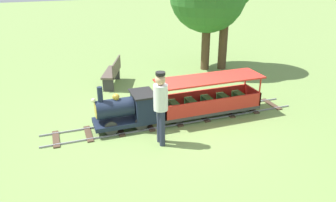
{
  "coord_description": "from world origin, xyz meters",
  "views": [
    {
      "loc": [
        -6.8,
        2.54,
        3.62
      ],
      "look_at": [
        0.0,
        0.06,
        0.55
      ],
      "focal_mm": 34.97,
      "sensor_mm": 36.0,
      "label": 1
    }
  ],
  "objects_px": {
    "passenger_car": "(209,100)",
    "locomotive": "(127,109)",
    "conductor_person": "(161,103)",
    "park_bench": "(113,72)"
  },
  "relations": [
    {
      "from": "passenger_car",
      "to": "conductor_person",
      "type": "height_order",
      "value": "conductor_person"
    },
    {
      "from": "passenger_car",
      "to": "park_bench",
      "type": "distance_m",
      "value": 3.58
    },
    {
      "from": "locomotive",
      "to": "conductor_person",
      "type": "relative_size",
      "value": 0.89
    },
    {
      "from": "locomotive",
      "to": "conductor_person",
      "type": "xyz_separation_m",
      "value": [
        -0.94,
        -0.5,
        0.47
      ]
    },
    {
      "from": "passenger_car",
      "to": "conductor_person",
      "type": "distance_m",
      "value": 1.93
    },
    {
      "from": "conductor_person",
      "to": "park_bench",
      "type": "height_order",
      "value": "conductor_person"
    },
    {
      "from": "locomotive",
      "to": "passenger_car",
      "type": "distance_m",
      "value": 2.1
    },
    {
      "from": "passenger_car",
      "to": "locomotive",
      "type": "bearing_deg",
      "value": 90.0
    },
    {
      "from": "locomotive",
      "to": "park_bench",
      "type": "distance_m",
      "value": 3.08
    },
    {
      "from": "locomotive",
      "to": "passenger_car",
      "type": "bearing_deg",
      "value": -90.0
    }
  ]
}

